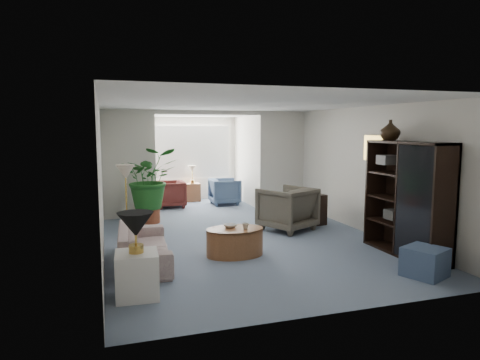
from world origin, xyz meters
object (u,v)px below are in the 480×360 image
object	(u,v)px
coffee_bowl	(230,226)
end_table	(137,275)
framed_picture	(375,148)
sofa	(144,245)
coffee_cup	(245,226)
sunroom_chair_blue	(225,191)
ottoman	(425,262)
floor_lamp	(125,172)
coffee_table	(235,242)
cabinet_urn	(390,130)
side_table_dark	(311,209)
entertainment_cabinet	(407,199)
sunroom_table	(192,192)
table_lamp	(136,225)
sunroom_chair_maroon	(170,194)
wingback_chair	(287,208)
plant_pot	(151,216)

from	to	relation	value
coffee_bowl	end_table	bearing A→B (deg)	-138.90
framed_picture	sofa	xyz separation A→B (m)	(-4.37, -0.38, -1.42)
coffee_cup	sunroom_chair_blue	xyz separation A→B (m)	(0.98, 4.75, -0.14)
sofa	ottoman	distance (m)	4.14
floor_lamp	coffee_bowl	xyz separation A→B (m)	(1.57, -1.73, -0.77)
coffee_table	cabinet_urn	xyz separation A→B (m)	(2.68, -0.32, 1.82)
side_table_dark	entertainment_cabinet	world-z (taller)	entertainment_cabinet
framed_picture	sunroom_table	distance (m)	5.76
table_lamp	side_table_dark	world-z (taller)	table_lamp
coffee_table	sunroom_chair_maroon	world-z (taller)	sunroom_chair_maroon
sofa	wingback_chair	world-z (taller)	wingback_chair
end_table	coffee_bowl	bearing A→B (deg)	41.10
coffee_table	coffee_cup	xyz separation A→B (m)	(0.15, -0.10, 0.27)
entertainment_cabinet	sunroom_table	world-z (taller)	entertainment_cabinet
end_table	sunroom_table	size ratio (longest dim) A/B	1.10
framed_picture	sunroom_table	size ratio (longest dim) A/B	0.98
wingback_chair	entertainment_cabinet	distance (m)	2.52
sofa	wingback_chair	xyz separation A→B (m)	(3.00, 1.34, 0.17)
framed_picture	coffee_cup	bearing A→B (deg)	-169.15
end_table	cabinet_urn	xyz separation A→B (m)	(4.34, 0.99, 1.76)
floor_lamp	coffee_table	distance (m)	2.65
wingback_chair	cabinet_urn	bearing A→B (deg)	97.22
ottoman	plant_pot	bearing A→B (deg)	125.39
entertainment_cabinet	sunroom_chair_blue	xyz separation A→B (m)	(-1.55, 5.46, -0.58)
end_table	coffee_cup	world-z (taller)	end_table
framed_picture	cabinet_urn	distance (m)	0.85
table_lamp	cabinet_urn	distance (m)	4.59
wingback_chair	sunroom_chair_blue	size ratio (longest dim) A/B	1.25
framed_picture	sunroom_table	xyz separation A→B (m)	(-2.53, 4.97, -1.44)
entertainment_cabinet	plant_pot	bearing A→B (deg)	135.14
end_table	side_table_dark	xyz separation A→B (m)	(3.90, 2.99, 0.05)
sunroom_chair_blue	sunroom_chair_maroon	world-z (taller)	sunroom_chair_blue
entertainment_cabinet	sunroom_table	distance (m)	6.66
sunroom_chair_maroon	coffee_cup	bearing A→B (deg)	6.95
sofa	plant_pot	size ratio (longest dim) A/B	4.76
sunroom_chair_maroon	plant_pot	bearing A→B (deg)	-20.63
end_table	sunroom_chair_blue	size ratio (longest dim) A/B	0.72
coffee_table	ottoman	xyz separation A→B (m)	(2.26, -1.77, -0.02)
sunroom_chair_blue	end_table	bearing A→B (deg)	155.58
coffee_table	sunroom_chair_blue	world-z (taller)	sunroom_chair_blue
cabinet_urn	end_table	bearing A→B (deg)	-167.19
side_table_dark	ottoman	bearing A→B (deg)	-89.73
coffee_cup	cabinet_urn	world-z (taller)	cabinet_urn
end_table	entertainment_cabinet	bearing A→B (deg)	6.39
cabinet_urn	sunroom_chair_maroon	distance (m)	6.07
table_lamp	coffee_bowl	bearing A→B (deg)	41.10
coffee_table	sunroom_chair_maroon	bearing A→B (deg)	94.56
table_lamp	plant_pot	size ratio (longest dim) A/B	1.10
coffee_table	entertainment_cabinet	size ratio (longest dim) A/B	0.51
sunroom_table	plant_pot	bearing A→B (deg)	-119.82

